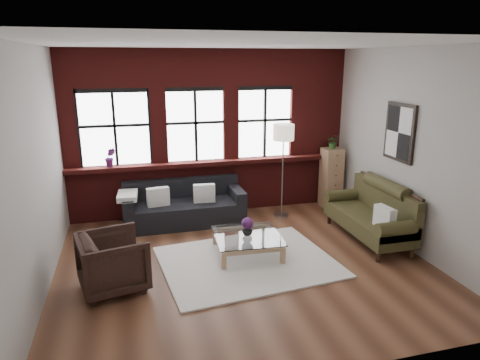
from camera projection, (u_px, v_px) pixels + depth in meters
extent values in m
plane|color=#522E1E|center=(244.00, 263.00, 6.52)|extent=(5.50, 5.50, 0.00)
plane|color=white|center=(244.00, 43.00, 5.65)|extent=(5.50, 5.50, 0.00)
plane|color=#A7A29B|center=(210.00, 133.00, 8.41)|extent=(5.50, 0.00, 5.50)
plane|color=#A7A29B|center=(319.00, 224.00, 3.76)|extent=(5.50, 0.00, 5.50)
plane|color=#A7A29B|center=(35.00, 174.00, 5.41)|extent=(0.00, 5.00, 5.00)
plane|color=#A7A29B|center=(411.00, 151.00, 6.76)|extent=(0.00, 5.00, 5.00)
cube|color=maroon|center=(212.00, 162.00, 8.42)|extent=(5.50, 0.30, 0.08)
cube|color=silver|center=(247.00, 262.00, 6.54)|extent=(2.74, 2.25, 0.03)
cube|color=white|center=(158.00, 197.00, 7.76)|extent=(0.42, 0.20, 0.34)
cube|color=white|center=(204.00, 193.00, 7.97)|extent=(0.41, 0.17, 0.34)
cube|color=white|center=(385.00, 217.00, 6.68)|extent=(0.18, 0.39, 0.34)
imported|color=black|center=(113.00, 262.00, 5.71)|extent=(1.02, 1.00, 0.78)
imported|color=#B2B2B2|center=(247.00, 230.00, 6.70)|extent=(0.19, 0.19, 0.17)
sphere|color=#5D2469|center=(247.00, 223.00, 6.67)|extent=(0.18, 0.18, 0.18)
cube|color=tan|center=(331.00, 178.00, 8.91)|extent=(0.38, 0.38, 1.24)
imported|color=#2D5923|center=(333.00, 142.00, 8.70)|extent=(0.31, 0.28, 0.29)
imported|color=#5D2469|center=(110.00, 157.00, 7.86)|extent=(0.20, 0.16, 0.36)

